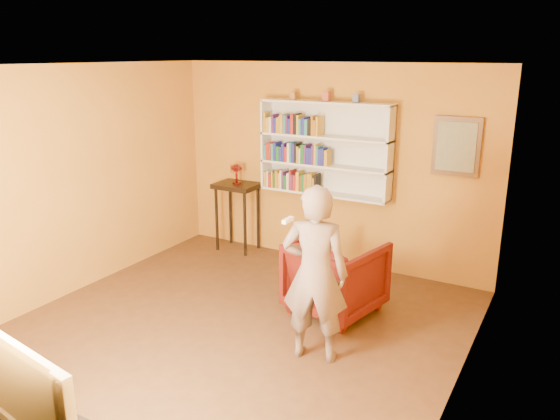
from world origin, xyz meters
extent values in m
cube|color=#442A16|center=(0.00, 0.00, -0.06)|extent=(5.30, 5.80, 0.12)
cube|color=#B47521|center=(0.00, 2.52, 1.35)|extent=(5.30, 0.04, 2.70)
cube|color=#B47521|center=(-2.27, 0.00, 1.35)|extent=(0.04, 5.80, 2.70)
cube|color=#B47521|center=(2.27, 0.00, 1.35)|extent=(0.04, 5.80, 2.70)
cube|color=white|center=(0.00, 0.00, 2.73)|extent=(5.30, 5.80, 0.06)
cube|color=silver|center=(0.00, 2.48, 1.60)|extent=(1.80, 0.03, 1.20)
cube|color=silver|center=(-0.89, 2.35, 1.60)|extent=(0.03, 0.28, 1.20)
cube|color=silver|center=(0.89, 2.35, 1.60)|extent=(0.03, 0.28, 1.20)
cube|color=silver|center=(0.00, 2.35, 1.00)|extent=(1.80, 0.28, 0.03)
cube|color=silver|center=(0.00, 2.35, 1.38)|extent=(1.80, 0.28, 0.03)
cube|color=silver|center=(0.00, 2.35, 1.76)|extent=(1.80, 0.28, 0.03)
cube|color=silver|center=(0.00, 2.35, 2.20)|extent=(1.80, 0.28, 0.03)
cube|color=#A37F20|center=(-0.84, 2.30, 1.12)|extent=(0.04, 0.16, 0.21)
cube|color=beige|center=(-0.80, 2.30, 1.13)|extent=(0.02, 0.17, 0.22)
cube|color=maroon|center=(-0.77, 2.31, 1.11)|extent=(0.03, 0.17, 0.19)
cube|color=#A37F20|center=(-0.73, 2.29, 1.13)|extent=(0.03, 0.14, 0.23)
cube|color=#156122|center=(-0.70, 2.31, 1.12)|extent=(0.02, 0.19, 0.21)
cube|color=#9A671C|center=(-0.66, 2.31, 1.13)|extent=(0.04, 0.17, 0.24)
cube|color=gold|center=(-0.62, 2.30, 1.12)|extent=(0.02, 0.15, 0.21)
cube|color=beige|center=(-0.59, 2.31, 1.14)|extent=(0.03, 0.19, 0.26)
cube|color=#482061|center=(-0.56, 2.30, 1.13)|extent=(0.02, 0.17, 0.23)
cube|color=#156122|center=(-0.53, 2.31, 1.11)|extent=(0.04, 0.17, 0.19)
cube|color=beige|center=(-0.48, 2.31, 1.13)|extent=(0.04, 0.17, 0.23)
cube|color=maroon|center=(-0.45, 2.31, 1.15)|extent=(0.02, 0.18, 0.27)
cube|color=#482061|center=(-0.42, 2.31, 1.12)|extent=(0.03, 0.18, 0.22)
cube|color=maroon|center=(-0.38, 2.30, 1.12)|extent=(0.04, 0.15, 0.21)
cube|color=gold|center=(-0.34, 2.30, 1.14)|extent=(0.04, 0.15, 0.26)
cube|color=maroon|center=(-0.30, 2.31, 1.12)|extent=(0.03, 0.19, 0.21)
cube|color=#156122|center=(-0.26, 2.30, 1.13)|extent=(0.04, 0.15, 0.23)
cube|color=#9A671C|center=(-0.22, 2.31, 1.13)|extent=(0.04, 0.18, 0.24)
cube|color=#A37F20|center=(-0.18, 2.31, 1.14)|extent=(0.04, 0.17, 0.25)
cube|color=#A37F20|center=(-0.14, 2.31, 1.14)|extent=(0.03, 0.18, 0.25)
cube|color=#9A671C|center=(-0.10, 2.31, 1.12)|extent=(0.03, 0.19, 0.20)
cube|color=black|center=(-0.07, 2.30, 1.14)|extent=(0.02, 0.16, 0.25)
cube|color=teal|center=(-0.84, 2.31, 1.50)|extent=(0.04, 0.18, 0.21)
cube|color=maroon|center=(-0.80, 2.29, 1.51)|extent=(0.03, 0.15, 0.24)
cube|color=maroon|center=(-0.77, 2.30, 1.51)|extent=(0.03, 0.16, 0.24)
cube|color=teal|center=(-0.72, 2.31, 1.51)|extent=(0.04, 0.18, 0.23)
cube|color=navy|center=(-0.69, 2.31, 1.52)|extent=(0.03, 0.18, 0.25)
cube|color=#156122|center=(-0.64, 2.29, 1.49)|extent=(0.04, 0.14, 0.20)
cube|color=navy|center=(-0.60, 2.30, 1.49)|extent=(0.04, 0.16, 0.20)
cube|color=navy|center=(-0.56, 2.31, 1.52)|extent=(0.03, 0.18, 0.25)
cube|color=maroon|center=(-0.52, 2.30, 1.50)|extent=(0.04, 0.17, 0.20)
cube|color=beige|center=(-0.48, 2.31, 1.52)|extent=(0.03, 0.19, 0.26)
cube|color=teal|center=(-0.45, 2.31, 1.53)|extent=(0.03, 0.18, 0.27)
cube|color=navy|center=(-0.41, 2.30, 1.52)|extent=(0.04, 0.16, 0.26)
cube|color=black|center=(-0.37, 2.31, 1.53)|extent=(0.02, 0.18, 0.27)
cube|color=#A37F20|center=(-0.34, 2.31, 1.51)|extent=(0.03, 0.18, 0.22)
cube|color=beige|center=(-0.31, 2.30, 1.49)|extent=(0.02, 0.15, 0.20)
cube|color=#156122|center=(-0.27, 2.30, 1.52)|extent=(0.04, 0.15, 0.25)
cube|color=#482061|center=(-0.23, 2.31, 1.52)|extent=(0.03, 0.18, 0.25)
cube|color=navy|center=(-0.19, 2.31, 1.50)|extent=(0.03, 0.18, 0.22)
cube|color=navy|center=(-0.16, 2.31, 1.50)|extent=(0.04, 0.18, 0.22)
cube|color=#482061|center=(-0.12, 2.29, 1.52)|extent=(0.03, 0.14, 0.25)
cube|color=gold|center=(-0.08, 2.30, 1.53)|extent=(0.03, 0.16, 0.27)
cube|color=teal|center=(-0.05, 2.30, 1.52)|extent=(0.02, 0.16, 0.25)
cube|color=navy|center=(-0.01, 2.30, 1.50)|extent=(0.04, 0.16, 0.22)
cube|color=navy|center=(0.03, 2.29, 1.51)|extent=(0.03, 0.14, 0.23)
cube|color=#A37F20|center=(0.07, 2.29, 1.50)|extent=(0.04, 0.15, 0.21)
cube|color=#A37F20|center=(-0.84, 2.29, 1.91)|extent=(0.03, 0.14, 0.26)
cube|color=gold|center=(-0.80, 2.29, 1.87)|extent=(0.04, 0.15, 0.20)
cube|color=beige|center=(-0.76, 2.30, 1.88)|extent=(0.04, 0.17, 0.21)
cube|color=#482061|center=(-0.72, 2.30, 1.90)|extent=(0.03, 0.17, 0.24)
cube|color=navy|center=(-0.68, 2.31, 1.87)|extent=(0.03, 0.18, 0.20)
cube|color=#A37F20|center=(-0.65, 2.30, 1.88)|extent=(0.03, 0.16, 0.21)
cube|color=#A37F20|center=(-0.61, 2.31, 1.89)|extent=(0.02, 0.18, 0.23)
cube|color=gold|center=(-0.58, 2.31, 1.90)|extent=(0.03, 0.18, 0.25)
cube|color=teal|center=(-0.54, 2.30, 1.90)|extent=(0.04, 0.16, 0.25)
cube|color=#482061|center=(-0.51, 2.29, 1.89)|extent=(0.03, 0.15, 0.24)
cube|color=navy|center=(-0.47, 2.30, 1.88)|extent=(0.04, 0.17, 0.20)
cube|color=maroon|center=(-0.42, 2.30, 1.91)|extent=(0.04, 0.16, 0.26)
cube|color=black|center=(-0.38, 2.31, 1.91)|extent=(0.03, 0.18, 0.27)
cube|color=gold|center=(-0.34, 2.31, 1.90)|extent=(0.03, 0.18, 0.25)
cube|color=teal|center=(-0.31, 2.29, 1.88)|extent=(0.03, 0.14, 0.21)
cube|color=navy|center=(-0.26, 2.31, 1.89)|extent=(0.04, 0.18, 0.23)
cube|color=teal|center=(-0.22, 2.29, 1.88)|extent=(0.04, 0.14, 0.21)
cube|color=black|center=(-0.17, 2.31, 1.88)|extent=(0.04, 0.19, 0.21)
cube|color=#9A671C|center=(-0.13, 2.30, 1.90)|extent=(0.02, 0.15, 0.26)
cube|color=#9A671C|center=(-0.10, 2.31, 1.88)|extent=(0.03, 0.18, 0.20)
cube|color=gold|center=(-0.06, 2.31, 1.90)|extent=(0.03, 0.19, 0.25)
cube|color=#A2662E|center=(-0.47, 2.35, 2.27)|extent=(0.07, 0.07, 0.10)
cube|color=#A64837|center=(0.01, 2.35, 2.27)|extent=(0.09, 0.09, 0.12)
cube|color=slate|center=(0.42, 2.35, 2.27)|extent=(0.08, 0.08, 0.10)
cube|color=#583719|center=(1.65, 2.46, 1.75)|extent=(0.55, 0.04, 0.70)
cube|color=gray|center=(1.65, 2.44, 1.75)|extent=(0.45, 0.02, 0.58)
cylinder|color=black|center=(-1.58, 2.07, 0.47)|extent=(0.04, 0.04, 0.93)
cylinder|color=black|center=(-1.09, 2.07, 0.47)|extent=(0.04, 0.04, 0.93)
cylinder|color=black|center=(-1.58, 2.43, 0.47)|extent=(0.04, 0.04, 0.93)
cylinder|color=black|center=(-1.09, 2.43, 0.47)|extent=(0.04, 0.04, 0.93)
cube|color=black|center=(-1.33, 2.25, 0.97)|extent=(0.61, 0.47, 0.07)
cylinder|color=maroon|center=(-1.33, 2.25, 1.01)|extent=(0.12, 0.12, 0.02)
cylinder|color=maroon|center=(-1.33, 2.25, 1.10)|extent=(0.03, 0.03, 0.15)
ellipsoid|color=maroon|center=(-1.33, 2.25, 1.23)|extent=(0.16, 0.16, 0.11)
cylinder|color=beige|center=(-1.25, 2.25, 1.22)|extent=(0.01, 0.01, 0.12)
cylinder|color=beige|center=(-1.26, 2.29, 1.22)|extent=(0.01, 0.01, 0.12)
cylinder|color=beige|center=(-1.29, 2.32, 1.22)|extent=(0.01, 0.01, 0.12)
cylinder|color=beige|center=(-1.33, 2.33, 1.22)|extent=(0.01, 0.01, 0.12)
cylinder|color=beige|center=(-1.37, 2.32, 1.22)|extent=(0.01, 0.01, 0.12)
cylinder|color=beige|center=(-1.40, 2.29, 1.22)|extent=(0.01, 0.01, 0.12)
cylinder|color=beige|center=(-1.41, 2.25, 1.22)|extent=(0.01, 0.01, 0.12)
cylinder|color=beige|center=(-1.40, 2.21, 1.22)|extent=(0.01, 0.01, 0.12)
cylinder|color=beige|center=(-1.37, 2.18, 1.22)|extent=(0.01, 0.01, 0.12)
cylinder|color=beige|center=(-1.33, 2.17, 1.22)|extent=(0.01, 0.01, 0.12)
cylinder|color=beige|center=(-1.29, 2.18, 1.22)|extent=(0.01, 0.01, 0.12)
cylinder|color=beige|center=(-1.26, 2.21, 1.22)|extent=(0.01, 0.01, 0.12)
imported|color=#410604|center=(0.75, 1.10, 0.42)|extent=(1.07, 1.09, 0.84)
imported|color=#725E53|center=(0.96, 0.12, 0.85)|extent=(0.70, 0.56, 1.70)
cube|color=white|center=(0.79, -0.10, 1.40)|extent=(0.04, 0.15, 0.04)
imported|color=black|center=(0.18, -2.25, 0.82)|extent=(1.18, 0.33, 0.67)
camera|label=1|loc=(2.96, -4.10, 2.82)|focal=35.00mm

